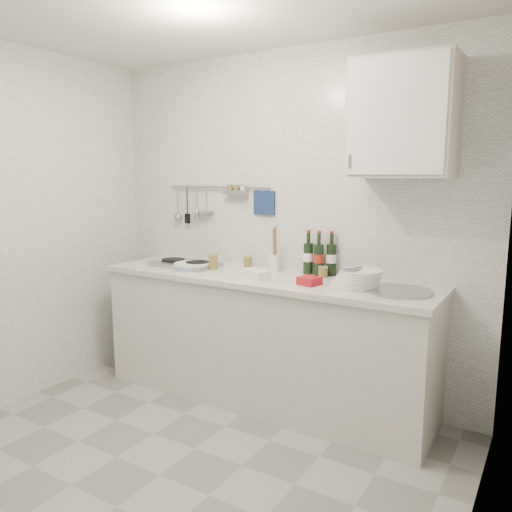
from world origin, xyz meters
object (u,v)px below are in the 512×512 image
(wall_cabinet, at_px, (404,118))
(utensil_crock, at_px, (274,261))
(wine_bottles, at_px, (319,253))
(plate_stack_hob, at_px, (191,266))
(plate_stack_sink, at_px, (357,279))

(wall_cabinet, xyz_separation_m, utensil_crock, (-0.91, 0.06, -0.95))
(wine_bottles, xyz_separation_m, utensil_crock, (-0.33, -0.05, -0.08))
(wine_bottles, bearing_deg, utensil_crock, -171.22)
(plate_stack_hob, bearing_deg, wine_bottles, 16.68)
(plate_stack_hob, height_order, plate_stack_sink, plate_stack_sink)
(wine_bottles, distance_m, utensil_crock, 0.35)
(wine_bottles, height_order, utensil_crock, utensil_crock)
(wall_cabinet, relative_size, utensil_crock, 2.12)
(wine_bottles, relative_size, utensil_crock, 0.94)
(wall_cabinet, distance_m, plate_stack_sink, 1.01)
(plate_stack_sink, xyz_separation_m, wine_bottles, (-0.37, 0.24, 0.10))
(plate_stack_hob, height_order, utensil_crock, utensil_crock)
(wall_cabinet, height_order, plate_stack_sink, wall_cabinet)
(wall_cabinet, xyz_separation_m, wine_bottles, (-0.58, 0.11, -0.87))
(wall_cabinet, distance_m, plate_stack_hob, 1.82)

